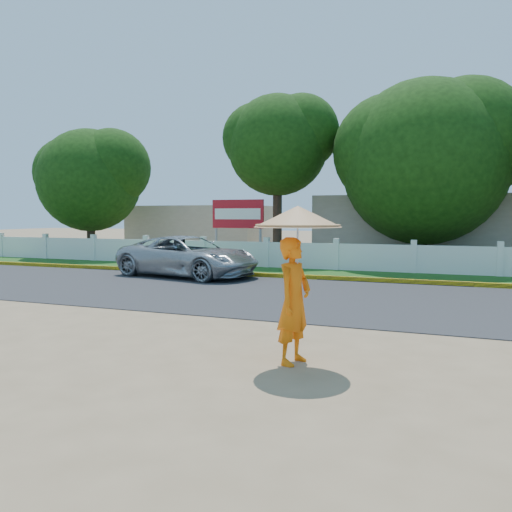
# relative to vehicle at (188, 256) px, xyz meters

# --- Properties ---
(ground) EXTENTS (120.00, 120.00, 0.00)m
(ground) POSITION_rel_vehicle_xyz_m (4.65, -7.26, -0.74)
(ground) COLOR #9E8460
(ground) RESTS_ON ground
(road) EXTENTS (60.00, 7.00, 0.02)m
(road) POSITION_rel_vehicle_xyz_m (4.65, -2.76, -0.73)
(road) COLOR #38383A
(road) RESTS_ON ground
(grass_verge) EXTENTS (60.00, 3.50, 0.03)m
(grass_verge) POSITION_rel_vehicle_xyz_m (4.65, 2.49, -0.73)
(grass_verge) COLOR #2D601E
(grass_verge) RESTS_ON ground
(curb) EXTENTS (40.00, 0.18, 0.16)m
(curb) POSITION_rel_vehicle_xyz_m (4.65, 0.79, -0.66)
(curb) COLOR yellow
(curb) RESTS_ON ground
(fence) EXTENTS (40.00, 0.10, 1.10)m
(fence) POSITION_rel_vehicle_xyz_m (4.65, 3.94, -0.19)
(fence) COLOR silver
(fence) RESTS_ON ground
(building_near) EXTENTS (10.00, 6.00, 3.20)m
(building_near) POSITION_rel_vehicle_xyz_m (7.65, 10.74, 0.86)
(building_near) COLOR #B7AD99
(building_near) RESTS_ON ground
(building_far) EXTENTS (8.00, 5.00, 2.80)m
(building_far) POSITION_rel_vehicle_xyz_m (-5.35, 11.74, 0.66)
(building_far) COLOR #B7AD99
(building_far) RESTS_ON ground
(vehicle) EXTENTS (5.73, 3.44, 1.49)m
(vehicle) POSITION_rel_vehicle_xyz_m (0.00, 0.00, 0.00)
(vehicle) COLOR #A4A7AC
(vehicle) RESTS_ON ground
(monk_with_parasol) EXTENTS (1.31, 1.31, 2.39)m
(monk_with_parasol) POSITION_rel_vehicle_xyz_m (6.66, -8.90, 0.81)
(monk_with_parasol) COLOR orange
(monk_with_parasol) RESTS_ON ground
(billboard) EXTENTS (2.50, 0.13, 2.95)m
(billboard) POSITION_rel_vehicle_xyz_m (-0.14, 5.03, 1.40)
(billboard) COLOR gray
(billboard) RESTS_ON ground
(tree_row) EXTENTS (35.38, 7.37, 8.88)m
(tree_row) POSITION_rel_vehicle_xyz_m (8.29, 6.65, 4.16)
(tree_row) COLOR #473828
(tree_row) RESTS_ON ground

